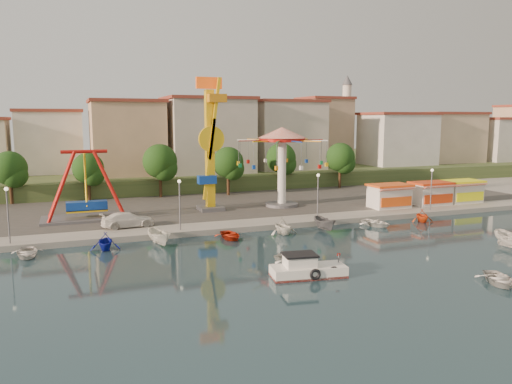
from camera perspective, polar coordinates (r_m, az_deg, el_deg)
name	(u,v)px	position (r m, az deg, el deg)	size (l,w,h in m)	color
ground	(305,261)	(43.31, 5.62, -7.82)	(200.00, 200.00, 0.00)	#122632
quay_deck	(168,178)	(101.64, -10.05, 1.57)	(200.00, 100.00, 0.60)	#9E998E
asphalt_pad	(211,201)	(70.68, -5.20, -1.00)	(90.00, 28.00, 0.01)	#4C4944
hill_terrace	(163,170)	(106.40, -10.57, 2.50)	(200.00, 60.00, 3.00)	#384C26
pirate_ship_ride	(86,187)	(59.98, -18.87, 0.57)	(10.00, 5.00, 8.00)	#59595E
kamikaze_tower	(211,147)	(62.25, -5.18, 5.15)	(3.40, 3.10, 16.50)	#59595E
wave_swinger	(282,149)	(65.41, 2.99, 4.96)	(11.60, 11.60, 10.40)	#59595E
booth_left	(389,196)	(67.03, 14.99, -0.42)	(5.40, 3.78, 3.08)	white
booth_mid	(431,193)	(71.10, 19.36, -0.12)	(5.40, 3.78, 3.08)	white
booth_right	(462,191)	(74.60, 22.49, 0.09)	(5.40, 3.78, 3.08)	white
lamp_post_0	(8,217)	(51.31, -26.46, -2.56)	(0.14, 0.14, 5.00)	#59595E
lamp_post_1	(180,206)	(52.11, -8.70, -1.62)	(0.14, 0.14, 5.00)	#59595E
lamp_post_2	(318,198)	(57.53, 7.08, -0.66)	(0.14, 0.14, 5.00)	#59595E
lamp_post_3	(431,191)	(66.45, 19.38, 0.14)	(0.14, 0.14, 5.00)	#59595E
tree_0	(10,168)	(74.87, -26.34, 2.44)	(4.60, 4.60, 7.19)	#382314
tree_1	(88,168)	(73.84, -18.64, 2.59)	(4.35, 4.35, 6.80)	#382314
tree_2	(160,161)	(74.37, -10.93, 3.47)	(5.02, 5.02, 7.85)	#382314
tree_3	(228,162)	(75.35, -3.21, 3.39)	(4.68, 4.68, 7.32)	#382314
tree_4	(281,158)	(81.64, 2.88, 3.90)	(4.86, 4.86, 7.60)	#382314
tree_5	(340,157)	(84.55, 9.61, 3.92)	(4.83, 4.83, 7.54)	#382314
building_1	(49,148)	(88.79, -22.54, 4.65)	(12.33, 9.01, 8.63)	silver
building_2	(131,139)	(89.87, -14.14, 5.90)	(11.95, 9.28, 11.23)	tan
building_3	(212,144)	(89.48, -5.03, 5.46)	(12.59, 10.50, 9.20)	beige
building_4	(274,142)	(97.14, 2.12, 5.72)	(10.75, 9.23, 9.24)	beige
building_5	(340,137)	(101.37, 9.53, 6.27)	(12.77, 10.96, 11.21)	tan
building_6	(394,133)	(106.49, 15.49, 6.49)	(8.23, 8.98, 12.36)	silver
building_7	(425,140)	(117.72, 18.73, 5.62)	(11.59, 10.93, 8.76)	beige
building_8	(497,132)	(122.35, 25.79, 6.22)	(12.84, 9.28, 12.58)	beige
minaret	(346,117)	(106.32, 10.29, 8.47)	(2.80, 2.80, 18.00)	silver
cabin_motorboat	(307,270)	(38.92, 5.80, -8.86)	(5.98, 2.98, 2.02)	white
rowboat_a	(297,259)	(42.29, 4.72, -7.62)	(2.85, 3.98, 0.83)	silver
rowboat_b	(499,279)	(41.25, 26.03, -8.92)	(2.64, 3.69, 0.76)	silver
van	(128,220)	(54.96, -14.44, -3.08)	(2.24, 5.51, 1.60)	white
moored_boat_0	(27,252)	(48.60, -24.72, -6.30)	(2.64, 3.70, 0.77)	silver
moored_boat_1	(105,241)	(48.43, -16.84, -5.39)	(2.71, 3.14, 1.65)	#121CA4
moored_boat_2	(159,237)	(48.99, -10.99, -5.09)	(1.51, 4.01, 1.55)	beige
moored_boat_3	(230,235)	(50.72, -2.97, -4.95)	(2.59, 3.62, 0.75)	red
moored_boat_4	(283,226)	(52.63, 3.10, -3.91)	(2.87, 3.33, 1.75)	silver
moored_boat_5	(325,224)	(54.82, 7.88, -3.62)	(1.45, 3.84, 1.48)	#535458
moored_boat_6	(376,223)	(58.25, 13.54, -3.42)	(2.67, 3.74, 0.78)	white
moored_boat_7	(422,216)	(61.98, 18.47, -2.58)	(2.48, 2.87, 1.51)	#DB4313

